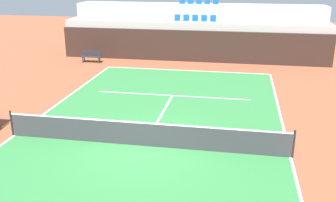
% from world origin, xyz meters
% --- Properties ---
extents(ground_plane, '(80.00, 80.00, 0.00)m').
position_xyz_m(ground_plane, '(0.00, 0.00, 0.00)').
color(ground_plane, brown).
extents(court_surface, '(11.00, 24.00, 0.01)m').
position_xyz_m(court_surface, '(0.00, 0.00, 0.01)').
color(court_surface, '#2D7238').
rests_on(court_surface, ground_plane).
extents(baseline_far, '(11.00, 0.10, 0.00)m').
position_xyz_m(baseline_far, '(0.00, 11.95, 0.01)').
color(baseline_far, white).
rests_on(baseline_far, court_surface).
extents(sideline_left, '(0.10, 24.00, 0.00)m').
position_xyz_m(sideline_left, '(-5.45, 0.00, 0.01)').
color(sideline_left, white).
rests_on(sideline_left, court_surface).
extents(sideline_right, '(0.10, 24.00, 0.00)m').
position_xyz_m(sideline_right, '(5.45, 0.00, 0.01)').
color(sideline_right, white).
rests_on(sideline_right, court_surface).
extents(service_line_far, '(8.26, 0.10, 0.00)m').
position_xyz_m(service_line_far, '(0.00, 6.40, 0.01)').
color(service_line_far, white).
rests_on(service_line_far, court_surface).
extents(centre_service_line, '(0.10, 6.40, 0.00)m').
position_xyz_m(centre_service_line, '(0.00, 3.20, 0.01)').
color(centre_service_line, white).
rests_on(centre_service_line, court_surface).
extents(back_wall, '(19.59, 0.30, 2.26)m').
position_xyz_m(back_wall, '(0.00, 14.78, 1.13)').
color(back_wall, black).
rests_on(back_wall, ground_plane).
extents(stands_tier_lower, '(19.59, 2.40, 2.77)m').
position_xyz_m(stands_tier_lower, '(0.00, 16.13, 1.39)').
color(stands_tier_lower, '#9E9E99').
rests_on(stands_tier_lower, ground_plane).
extents(stands_tier_upper, '(19.59, 2.40, 3.82)m').
position_xyz_m(stands_tier_upper, '(0.00, 18.53, 1.91)').
color(stands_tier_upper, '#9E9E99').
rests_on(stands_tier_upper, ground_plane).
extents(seating_row_lower, '(3.13, 0.44, 0.44)m').
position_xyz_m(seating_row_lower, '(0.00, 16.22, 2.90)').
color(seating_row_lower, '#145193').
rests_on(seating_row_lower, stands_tier_lower).
extents(seating_row_upper, '(3.13, 0.44, 0.44)m').
position_xyz_m(seating_row_upper, '(0.00, 18.62, 3.94)').
color(seating_row_upper, '#145193').
rests_on(seating_row_upper, stands_tier_upper).
extents(tennis_net, '(11.08, 0.08, 1.07)m').
position_xyz_m(tennis_net, '(0.00, 0.00, 0.51)').
color(tennis_net, black).
rests_on(tennis_net, court_surface).
extents(player_bench, '(1.50, 0.40, 0.85)m').
position_xyz_m(player_bench, '(-7.13, 13.12, 0.51)').
color(player_bench, '#232328').
rests_on(player_bench, ground_plane).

